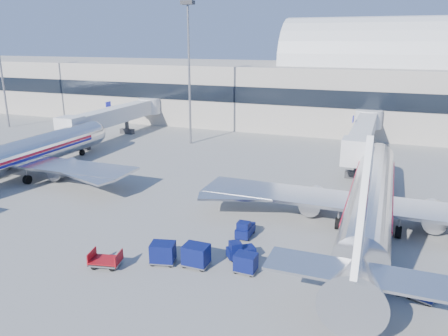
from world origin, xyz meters
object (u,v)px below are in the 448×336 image
at_px(tug_right, 386,278).
at_px(cart_train_c, 163,253).
at_px(tug_lead, 240,250).
at_px(airliner_mid, 15,157).
at_px(mast_west, 189,53).
at_px(cart_train_b, 196,255).
at_px(tug_left, 245,229).
at_px(cart_solo_near, 346,294).
at_px(cart_solo_far, 423,289).
at_px(jetbridge_near, 364,132).
at_px(jetbridge_mid, 119,114).
at_px(cart_train_a, 246,263).
at_px(cart_open_red, 106,261).
at_px(airliner_main, 371,199).

bearing_deg(tug_right, cart_train_c, -154.23).
bearing_deg(tug_lead, cart_train_c, 171.51).
relative_size(airliner_mid, mast_west, 1.65).
bearing_deg(cart_train_b, airliner_mid, 159.02).
bearing_deg(tug_lead, mast_west, 83.32).
distance_m(tug_left, cart_solo_near, 12.24).
bearing_deg(cart_solo_far, jetbridge_near, 121.06).
xyz_separation_m(jetbridge_mid, cart_solo_near, (43.79, -39.59, -3.03)).
distance_m(tug_right, cart_train_a, 10.04).
bearing_deg(jetbridge_near, cart_open_red, -111.48).
xyz_separation_m(cart_train_b, cart_train_c, (-2.62, -0.49, -0.03)).
bearing_deg(mast_west, jetbridge_mid, 176.79).
xyz_separation_m(tug_lead, cart_train_c, (-5.34, -2.94, 0.25)).
height_order(airliner_main, cart_solo_far, airliner_main).
relative_size(airliner_mid, cart_train_c, 16.68).
bearing_deg(cart_solo_near, cart_train_a, 155.30).
relative_size(mast_west, tug_right, 7.95).
bearing_deg(airliner_mid, tug_left, -9.98).
bearing_deg(tug_left, cart_open_red, 136.86).
bearing_deg(cart_train_c, tug_right, -4.95).
xyz_separation_m(cart_train_a, cart_train_c, (-6.47, -0.99, 0.12)).
height_order(tug_right, cart_solo_near, cart_solo_near).
height_order(cart_train_b, cart_solo_far, cart_train_b).
bearing_deg(airliner_mid, airliner_main, 0.00).
height_order(airliner_mid, cart_train_b, airliner_mid).
relative_size(airliner_mid, cart_train_a, 21.38).
bearing_deg(cart_solo_near, mast_west, 116.18).
relative_size(cart_train_b, cart_solo_far, 0.96).
height_order(cart_solo_far, cart_open_red, cart_solo_far).
bearing_deg(cart_solo_near, jetbridge_near, 81.61).
distance_m(cart_train_c, cart_solo_far, 18.82).
xyz_separation_m(cart_train_a, cart_open_red, (-10.32, -3.05, -0.35)).
distance_m(jetbridge_near, cart_train_a, 38.32).
xyz_separation_m(airliner_main, mast_west, (-30.00, 25.49, 11.87)).
bearing_deg(tug_lead, jetbridge_near, 41.83).
relative_size(cart_train_b, cart_open_red, 0.78).
relative_size(jetbridge_near, tug_lead, 11.25).
distance_m(jetbridge_near, cart_solo_far, 37.62).
height_order(jetbridge_mid, mast_west, mast_west).
bearing_deg(tug_right, airliner_main, 117.18).
relative_size(cart_train_c, cart_open_red, 0.86).
height_order(airliner_main, cart_solo_near, airliner_main).
bearing_deg(mast_west, jetbridge_near, 1.68).
distance_m(airliner_main, tug_right, 10.30).
bearing_deg(jetbridge_near, tug_right, -83.41).
height_order(tug_right, tug_left, tug_right).
relative_size(jetbridge_mid, cart_train_c, 12.31).
height_order(airliner_mid, jetbridge_mid, airliner_mid).
bearing_deg(mast_west, cart_train_c, -67.91).
distance_m(airliner_main, cart_train_a, 14.21).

